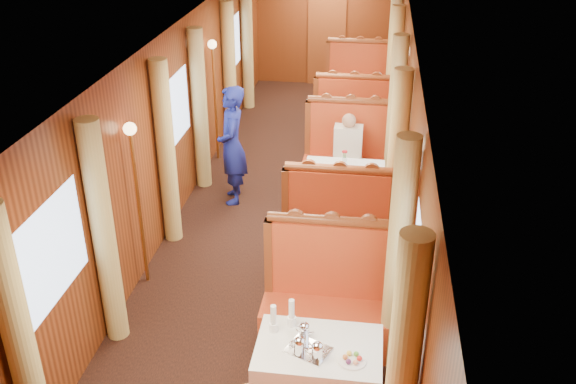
% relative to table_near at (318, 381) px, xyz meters
% --- Properties ---
extents(floor, '(3.00, 12.00, 0.01)m').
position_rel_table_near_xyz_m(floor, '(-0.75, 3.50, -0.38)').
color(floor, black).
rests_on(floor, ground).
extents(ceiling, '(3.00, 12.00, 0.01)m').
position_rel_table_near_xyz_m(ceiling, '(-0.75, 3.50, 2.12)').
color(ceiling, silver).
rests_on(ceiling, wall_left).
extents(wall_far, '(3.00, 0.01, 2.50)m').
position_rel_table_near_xyz_m(wall_far, '(-0.75, 9.50, 0.88)').
color(wall_far, brown).
rests_on(wall_far, floor).
extents(wall_left, '(0.01, 12.00, 2.50)m').
position_rel_table_near_xyz_m(wall_left, '(-2.25, 3.50, 0.88)').
color(wall_left, brown).
rests_on(wall_left, floor).
extents(wall_right, '(0.01, 12.00, 2.50)m').
position_rel_table_near_xyz_m(wall_right, '(0.75, 3.50, 0.88)').
color(wall_right, brown).
rests_on(wall_right, floor).
extents(doorway_far, '(0.80, 0.04, 2.00)m').
position_rel_table_near_xyz_m(doorway_far, '(-0.75, 9.47, 0.62)').
color(doorway_far, brown).
rests_on(doorway_far, floor).
extents(table_near, '(1.05, 0.72, 0.75)m').
position_rel_table_near_xyz_m(table_near, '(0.00, 0.00, 0.00)').
color(table_near, white).
rests_on(table_near, floor).
extents(banquette_near_aft, '(1.30, 0.55, 1.34)m').
position_rel_table_near_xyz_m(banquette_near_aft, '(0.00, 1.01, 0.05)').
color(banquette_near_aft, '#B21E13').
rests_on(banquette_near_aft, floor).
extents(table_mid, '(1.05, 0.72, 0.75)m').
position_rel_table_near_xyz_m(table_mid, '(0.00, 3.50, 0.00)').
color(table_mid, white).
rests_on(table_mid, floor).
extents(banquette_mid_fwd, '(1.30, 0.55, 1.34)m').
position_rel_table_near_xyz_m(banquette_mid_fwd, '(0.00, 2.49, 0.05)').
color(banquette_mid_fwd, '#B21E13').
rests_on(banquette_mid_fwd, floor).
extents(banquette_mid_aft, '(1.30, 0.55, 1.34)m').
position_rel_table_near_xyz_m(banquette_mid_aft, '(0.00, 4.51, 0.05)').
color(banquette_mid_aft, '#B21E13').
rests_on(banquette_mid_aft, floor).
extents(table_far, '(1.05, 0.72, 0.75)m').
position_rel_table_near_xyz_m(table_far, '(0.00, 7.00, 0.00)').
color(table_far, white).
rests_on(table_far, floor).
extents(banquette_far_fwd, '(1.30, 0.55, 1.34)m').
position_rel_table_near_xyz_m(banquette_far_fwd, '(0.00, 5.99, 0.05)').
color(banquette_far_fwd, '#B21E13').
rests_on(banquette_far_fwd, floor).
extents(banquette_far_aft, '(1.30, 0.55, 1.34)m').
position_rel_table_near_xyz_m(banquette_far_aft, '(0.00, 8.01, 0.05)').
color(banquette_far_aft, '#B21E13').
rests_on(banquette_far_aft, floor).
extents(tea_tray, '(0.42, 0.38, 0.01)m').
position_rel_table_near_xyz_m(tea_tray, '(-0.08, -0.06, 0.38)').
color(tea_tray, silver).
rests_on(tea_tray, table_near).
extents(teapot_left, '(0.19, 0.16, 0.14)m').
position_rel_table_near_xyz_m(teapot_left, '(-0.15, -0.12, 0.44)').
color(teapot_left, silver).
rests_on(teapot_left, tea_tray).
extents(teapot_right, '(0.17, 0.13, 0.13)m').
position_rel_table_near_xyz_m(teapot_right, '(0.00, -0.16, 0.44)').
color(teapot_right, silver).
rests_on(teapot_right, tea_tray).
extents(teapot_back, '(0.17, 0.15, 0.12)m').
position_rel_table_near_xyz_m(teapot_back, '(-0.13, 0.09, 0.43)').
color(teapot_back, silver).
rests_on(teapot_back, tea_tray).
extents(fruit_plate, '(0.23, 0.23, 0.05)m').
position_rel_table_near_xyz_m(fruit_plate, '(0.28, -0.14, 0.39)').
color(fruit_plate, white).
rests_on(fruit_plate, table_near).
extents(cup_inboard, '(0.08, 0.08, 0.26)m').
position_rel_table_near_xyz_m(cup_inboard, '(-0.40, 0.14, 0.48)').
color(cup_inboard, white).
rests_on(cup_inboard, table_near).
extents(cup_outboard, '(0.08, 0.08, 0.26)m').
position_rel_table_near_xyz_m(cup_outboard, '(-0.26, 0.24, 0.48)').
color(cup_outboard, white).
rests_on(cup_outboard, table_near).
extents(rose_vase_mid, '(0.06, 0.06, 0.36)m').
position_rel_table_near_xyz_m(rose_vase_mid, '(-0.01, 3.54, 0.55)').
color(rose_vase_mid, silver).
rests_on(rose_vase_mid, table_mid).
extents(rose_vase_far, '(0.06, 0.06, 0.36)m').
position_rel_table_near_xyz_m(rose_vase_far, '(-0.03, 7.03, 0.55)').
color(rose_vase_far, silver).
rests_on(rose_vase_far, table_far).
extents(window_left_near, '(0.01, 1.20, 0.90)m').
position_rel_table_near_xyz_m(window_left_near, '(-2.24, 0.00, 1.07)').
color(window_left_near, '#95ADCF').
rests_on(window_left_near, wall_left).
extents(curtain_left_near_a, '(0.22, 0.22, 2.35)m').
position_rel_table_near_xyz_m(curtain_left_near_a, '(-2.13, -0.78, 0.80)').
color(curtain_left_near_a, tan).
rests_on(curtain_left_near_a, floor).
extents(curtain_left_near_b, '(0.22, 0.22, 2.35)m').
position_rel_table_near_xyz_m(curtain_left_near_b, '(-2.13, 0.78, 0.80)').
color(curtain_left_near_b, tan).
rests_on(curtain_left_near_b, floor).
extents(window_right_near, '(0.01, 1.20, 0.90)m').
position_rel_table_near_xyz_m(window_right_near, '(0.74, 0.00, 1.07)').
color(window_right_near, '#95ADCF').
rests_on(window_right_near, wall_right).
extents(curtain_right_near_a, '(0.22, 0.22, 2.35)m').
position_rel_table_near_xyz_m(curtain_right_near_a, '(0.63, -0.78, 0.80)').
color(curtain_right_near_a, tan).
rests_on(curtain_right_near_a, floor).
extents(curtain_right_near_b, '(0.22, 0.22, 2.35)m').
position_rel_table_near_xyz_m(curtain_right_near_b, '(0.63, 0.78, 0.80)').
color(curtain_right_near_b, tan).
rests_on(curtain_right_near_b, floor).
extents(window_left_mid, '(0.01, 1.20, 0.90)m').
position_rel_table_near_xyz_m(window_left_mid, '(-2.24, 3.50, 1.07)').
color(window_left_mid, '#95ADCF').
rests_on(window_left_mid, wall_left).
extents(curtain_left_mid_a, '(0.22, 0.22, 2.35)m').
position_rel_table_near_xyz_m(curtain_left_mid_a, '(-2.13, 2.72, 0.80)').
color(curtain_left_mid_a, tan).
rests_on(curtain_left_mid_a, floor).
extents(curtain_left_mid_b, '(0.22, 0.22, 2.35)m').
position_rel_table_near_xyz_m(curtain_left_mid_b, '(-2.13, 4.28, 0.80)').
color(curtain_left_mid_b, tan).
rests_on(curtain_left_mid_b, floor).
extents(window_right_mid, '(0.01, 1.20, 0.90)m').
position_rel_table_near_xyz_m(window_right_mid, '(0.74, 3.50, 1.07)').
color(window_right_mid, '#95ADCF').
rests_on(window_right_mid, wall_right).
extents(curtain_right_mid_a, '(0.22, 0.22, 2.35)m').
position_rel_table_near_xyz_m(curtain_right_mid_a, '(0.63, 2.72, 0.80)').
color(curtain_right_mid_a, tan).
rests_on(curtain_right_mid_a, floor).
extents(curtain_right_mid_b, '(0.22, 0.22, 2.35)m').
position_rel_table_near_xyz_m(curtain_right_mid_b, '(0.63, 4.28, 0.80)').
color(curtain_right_mid_b, tan).
rests_on(curtain_right_mid_b, floor).
extents(window_left_far, '(0.01, 1.20, 0.90)m').
position_rel_table_near_xyz_m(window_left_far, '(-2.24, 7.00, 1.07)').
color(window_left_far, '#95ADCF').
rests_on(window_left_far, wall_left).
extents(curtain_left_far_a, '(0.22, 0.22, 2.35)m').
position_rel_table_near_xyz_m(curtain_left_far_a, '(-2.13, 6.22, 0.80)').
color(curtain_left_far_a, tan).
rests_on(curtain_left_far_a, floor).
extents(curtain_left_far_b, '(0.22, 0.22, 2.35)m').
position_rel_table_near_xyz_m(curtain_left_far_b, '(-2.13, 7.78, 0.80)').
color(curtain_left_far_b, tan).
rests_on(curtain_left_far_b, floor).
extents(window_right_far, '(0.01, 1.20, 0.90)m').
position_rel_table_near_xyz_m(window_right_far, '(0.74, 7.00, 1.07)').
color(window_right_far, '#95ADCF').
rests_on(window_right_far, wall_right).
extents(curtain_right_far_a, '(0.22, 0.22, 2.35)m').
position_rel_table_near_xyz_m(curtain_right_far_a, '(0.63, 6.22, 0.80)').
color(curtain_right_far_a, tan).
rests_on(curtain_right_far_a, floor).
extents(curtain_right_far_b, '(0.22, 0.22, 2.35)m').
position_rel_table_near_xyz_m(curtain_right_far_b, '(0.63, 7.78, 0.80)').
color(curtain_right_far_b, tan).
rests_on(curtain_right_far_b, floor).
extents(sconce_left_fore, '(0.14, 0.14, 1.95)m').
position_rel_table_near_xyz_m(sconce_left_fore, '(-2.15, 1.75, 1.01)').
color(sconce_left_fore, '#BF8C3F').
rests_on(sconce_left_fore, floor).
extents(sconce_right_fore, '(0.14, 0.14, 1.95)m').
position_rel_table_near_xyz_m(sconce_right_fore, '(0.65, 1.75, 1.01)').
color(sconce_right_fore, '#BF8C3F').
rests_on(sconce_right_fore, floor).
extents(sconce_left_aft, '(0.14, 0.14, 1.95)m').
position_rel_table_near_xyz_m(sconce_left_aft, '(-2.15, 5.25, 1.01)').
color(sconce_left_aft, '#BF8C3F').
rests_on(sconce_left_aft, floor).
extents(sconce_right_aft, '(0.14, 0.14, 1.95)m').
position_rel_table_near_xyz_m(sconce_right_aft, '(0.65, 5.25, 1.01)').
color(sconce_right_aft, '#BF8C3F').
rests_on(sconce_right_aft, floor).
extents(steward, '(0.53, 0.69, 1.69)m').
position_rel_table_near_xyz_m(steward, '(-1.58, 3.85, 0.47)').
color(steward, navy).
rests_on(steward, floor).
extents(passenger, '(0.40, 0.44, 0.76)m').
position_rel_table_near_xyz_m(passenger, '(-0.00, 4.30, 0.37)').
color(passenger, beige).
rests_on(passenger, banquette_mid_aft).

